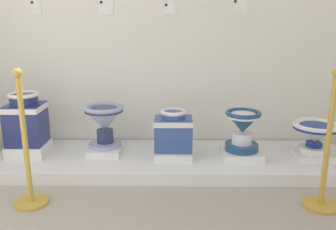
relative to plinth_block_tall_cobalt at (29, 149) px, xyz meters
name	(u,v)px	position (x,y,z in m)	size (l,w,h in m)	color
wall_back	(172,12)	(1.36, 0.51, 1.27)	(4.24, 0.06, 2.88)	white
display_platform	(172,160)	(1.36, 0.01, -0.11)	(3.37, 0.89, 0.11)	white
plinth_block_tall_cobalt	(29,149)	(0.00, 0.00, 0.00)	(0.35, 0.33, 0.12)	white
antique_toilet_tall_cobalt	(26,118)	(0.00, 0.00, 0.31)	(0.33, 0.32, 0.49)	navy
plinth_block_rightmost	(106,149)	(0.72, 0.08, -0.03)	(0.31, 0.38, 0.06)	white
antique_toilet_rightmost	(104,120)	(0.72, 0.08, 0.27)	(0.38, 0.38, 0.40)	#9CA3CC
plinth_block_leftmost	(173,153)	(1.37, -0.02, -0.02)	(0.34, 0.34, 0.07)	white
antique_toilet_leftmost	(173,130)	(1.37, -0.02, 0.21)	(0.35, 0.26, 0.38)	#334D90
plinth_block_pale_glazed	(241,154)	(2.01, -0.04, -0.02)	(0.36, 0.35, 0.08)	white
antique_toilet_pale_glazed	(243,127)	(2.01, -0.04, 0.24)	(0.33, 0.33, 0.37)	navy
plinth_block_broad_patterned	(313,154)	(2.69, -0.03, -0.03)	(0.35, 0.31, 0.06)	white
antique_toilet_broad_patterned	(315,133)	(2.69, -0.03, 0.18)	(0.42, 0.42, 0.28)	white
info_placard_first	(36,7)	(0.01, 0.47, 1.32)	(0.10, 0.01, 0.14)	white
info_placard_second	(106,7)	(0.71, 0.47, 1.32)	(0.14, 0.01, 0.15)	white
info_placard_third	(170,8)	(1.34, 0.47, 1.30)	(0.11, 0.01, 0.11)	white
info_placard_fourth	(240,6)	(2.02, 0.47, 1.33)	(0.14, 0.01, 0.14)	white
stanchion_post_near_left	(28,166)	(0.29, -0.74, 0.14)	(0.25, 0.25, 1.03)	gold
stanchion_post_near_right	(325,169)	(2.48, -0.75, 0.13)	(0.27, 0.27, 1.04)	gold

